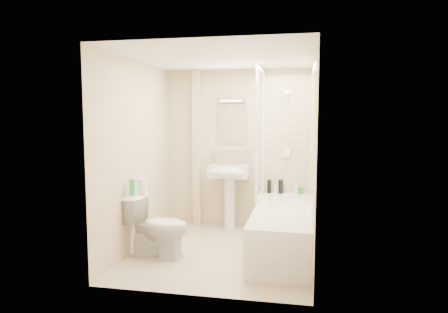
# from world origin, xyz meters

# --- Properties ---
(floor) EXTENTS (2.50, 2.50, 0.00)m
(floor) POSITION_xyz_m (0.00, 0.00, 0.00)
(floor) COLOR beige
(floor) RESTS_ON ground
(wall_back) EXTENTS (2.20, 0.02, 2.40)m
(wall_back) POSITION_xyz_m (0.00, 1.25, 1.20)
(wall_back) COLOR beige
(wall_back) RESTS_ON ground
(wall_left) EXTENTS (0.02, 2.50, 2.40)m
(wall_left) POSITION_xyz_m (-1.10, 0.00, 1.20)
(wall_left) COLOR beige
(wall_left) RESTS_ON ground
(wall_right) EXTENTS (0.02, 2.50, 2.40)m
(wall_right) POSITION_xyz_m (1.10, 0.00, 1.20)
(wall_right) COLOR beige
(wall_right) RESTS_ON ground
(ceiling) EXTENTS (2.20, 2.50, 0.02)m
(ceiling) POSITION_xyz_m (0.00, 0.00, 2.40)
(ceiling) COLOR white
(ceiling) RESTS_ON wall_back
(tile_back) EXTENTS (0.70, 0.01, 1.75)m
(tile_back) POSITION_xyz_m (0.75, 1.24, 1.42)
(tile_back) COLOR beige
(tile_back) RESTS_ON wall_back
(tile_right) EXTENTS (0.01, 2.10, 1.75)m
(tile_right) POSITION_xyz_m (1.09, 0.20, 1.42)
(tile_right) COLOR beige
(tile_right) RESTS_ON wall_right
(pipe_boxing) EXTENTS (0.12, 0.12, 2.40)m
(pipe_boxing) POSITION_xyz_m (-0.62, 1.19, 1.20)
(pipe_boxing) COLOR beige
(pipe_boxing) RESTS_ON ground
(splashback) EXTENTS (0.60, 0.02, 0.30)m
(splashback) POSITION_xyz_m (-0.08, 1.24, 1.03)
(splashback) COLOR beige
(splashback) RESTS_ON wall_back
(mirror) EXTENTS (0.46, 0.01, 0.60)m
(mirror) POSITION_xyz_m (-0.08, 1.24, 1.58)
(mirror) COLOR white
(mirror) RESTS_ON wall_back
(strip_light) EXTENTS (0.42, 0.07, 0.07)m
(strip_light) POSITION_xyz_m (-0.08, 1.22, 1.95)
(strip_light) COLOR silver
(strip_light) RESTS_ON wall_back
(bathtub) EXTENTS (0.70, 2.10, 0.55)m
(bathtub) POSITION_xyz_m (0.75, 0.20, 0.29)
(bathtub) COLOR white
(bathtub) RESTS_ON ground
(shower_screen) EXTENTS (0.04, 0.92, 1.80)m
(shower_screen) POSITION_xyz_m (0.40, 0.80, 1.45)
(shower_screen) COLOR white
(shower_screen) RESTS_ON bathtub
(shower_fixture) EXTENTS (0.10, 0.16, 0.99)m
(shower_fixture) POSITION_xyz_m (0.75, 1.19, 1.55)
(shower_fixture) COLOR white
(shower_fixture) RESTS_ON wall_back
(pedestal_sink) EXTENTS (0.57, 0.51, 1.11)m
(pedestal_sink) POSITION_xyz_m (-0.08, 1.01, 0.78)
(pedestal_sink) COLOR white
(pedestal_sink) RESTS_ON ground
(bottle_black_a) EXTENTS (0.06, 0.06, 0.20)m
(bottle_black_a) POSITION_xyz_m (0.50, 1.16, 0.65)
(bottle_black_a) COLOR black
(bottle_black_a) RESTS_ON bathtub
(bottle_white_a) EXTENTS (0.05, 0.05, 0.13)m
(bottle_white_a) POSITION_xyz_m (0.60, 1.16, 0.61)
(bottle_white_a) COLOR white
(bottle_white_a) RESTS_ON bathtub
(bottle_black_b) EXTENTS (0.07, 0.07, 0.20)m
(bottle_black_b) POSITION_xyz_m (0.68, 1.16, 0.65)
(bottle_black_b) COLOR black
(bottle_black_b) RESTS_ON bathtub
(bottle_blue) EXTENTS (0.06, 0.06, 0.11)m
(bottle_blue) POSITION_xyz_m (0.69, 1.16, 0.61)
(bottle_blue) COLOR navy
(bottle_blue) RESTS_ON bathtub
(bottle_white_b) EXTENTS (0.05, 0.05, 0.15)m
(bottle_white_b) POSITION_xyz_m (0.91, 1.16, 0.62)
(bottle_white_b) COLOR white
(bottle_white_b) RESTS_ON bathtub
(bottle_green) EXTENTS (0.06, 0.06, 0.10)m
(bottle_green) POSITION_xyz_m (0.97, 1.16, 0.60)
(bottle_green) COLOR green
(bottle_green) RESTS_ON bathtub
(toilet) EXTENTS (0.53, 0.80, 0.76)m
(toilet) POSITION_xyz_m (-0.72, -0.30, 0.38)
(toilet) COLOR white
(toilet) RESTS_ON ground
(toilet_roll_lower) EXTENTS (0.12, 0.12, 0.09)m
(toilet_roll_lower) POSITION_xyz_m (-0.93, -0.24, 0.80)
(toilet_roll_lower) COLOR white
(toilet_roll_lower) RESTS_ON toilet
(toilet_roll_upper) EXTENTS (0.12, 0.12, 0.09)m
(toilet_roll_upper) POSITION_xyz_m (-0.94, -0.24, 0.90)
(toilet_roll_upper) COLOR white
(toilet_roll_upper) RESTS_ON toilet_roll_lower
(green_bottle) EXTENTS (0.07, 0.07, 0.20)m
(green_bottle) POSITION_xyz_m (-1.00, -0.39, 0.86)
(green_bottle) COLOR green
(green_bottle) RESTS_ON toilet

